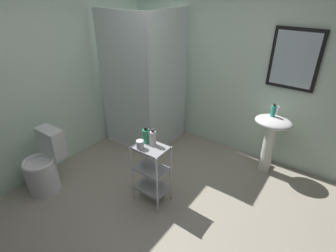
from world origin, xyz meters
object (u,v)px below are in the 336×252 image
Objects in this scene: shower_stall at (147,115)px; rinse_cup at (140,144)px; toilet at (44,167)px; body_wash_bottle_green at (146,136)px; hand_soap_bottle at (273,111)px; lotion_bottle_white at (153,138)px; storage_cart at (151,170)px; pedestal_sink at (271,134)px.

shower_stall reaches higher than rinse_cup.
toilet is 4.08× the size of body_wash_bottle_green.
hand_soap_bottle is 0.85× the size of lotion_bottle_white.
lotion_bottle_white is (0.89, -0.96, 0.36)m from shower_stall.
rinse_cup is (-0.07, -0.08, 0.35)m from storage_cart.
toilet is at bearing -150.16° from body_wash_bottle_green.
rinse_cup is at bearing -118.44° from lotion_bottle_white.
rinse_cup reaches higher than toilet.
hand_soap_bottle reaches higher than toilet.
toilet is at bearing -137.75° from pedestal_sink.
shower_stall reaches higher than pedestal_sink.
shower_stall is 12.15× the size of hand_soap_bottle.
rinse_cup reaches higher than pedestal_sink.
pedestal_sink is at bearing 9.86° from shower_stall.
lotion_bottle_white is at bearing 2.53° from body_wash_bottle_green.
hand_soap_bottle is (2.07, 1.93, 0.57)m from toilet.
shower_stall is 21.69× the size of rinse_cup.
shower_stall reaches higher than lotion_bottle_white.
pedestal_sink is at bearing 42.25° from toilet.
toilet is at bearing -136.99° from hand_soap_bottle.
hand_soap_bottle reaches higher than rinse_cup.
pedestal_sink is 4.16× the size of lotion_bottle_white.
shower_stall reaches higher than hand_soap_bottle.
lotion_bottle_white is at bearing 61.56° from rinse_cup.
shower_stall is at bearing -170.14° from pedestal_sink.
lotion_bottle_white is (1.20, 0.64, 0.51)m from toilet.
hand_soap_bottle is at bearing 56.46° from rinse_cup.
hand_soap_bottle reaches higher than storage_cart.
toilet is 4.62× the size of hand_soap_bottle.
pedestal_sink is at bearing 55.67° from storage_cart.
body_wash_bottle_green is 0.09m from lotion_bottle_white.
body_wash_bottle_green is at bearing -126.69° from hand_soap_bottle.
toilet is 1.45m from lotion_bottle_white.
lotion_bottle_white is at bearing -47.24° from shower_stall.
body_wash_bottle_green is (-0.97, -1.30, -0.06)m from hand_soap_bottle.
lotion_bottle_white is (-0.91, -1.28, 0.25)m from pedestal_sink.
rinse_cup is (-0.95, -1.43, -0.10)m from hand_soap_bottle.
body_wash_bottle_green is at bearing 153.65° from storage_cart.
shower_stall is 1.35m from storage_cart.
body_wash_bottle_green is (0.80, -0.97, 0.36)m from shower_stall.
toilet reaches higher than storage_cart.
body_wash_bottle_green is at bearing -177.47° from lotion_bottle_white.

